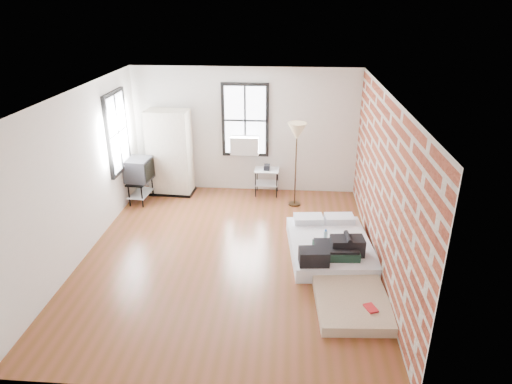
# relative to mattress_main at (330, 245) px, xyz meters

# --- Properties ---
(ground) EXTENTS (6.00, 6.00, 0.00)m
(ground) POSITION_rel_mattress_main_xyz_m (-1.75, -0.19, -0.16)
(ground) COLOR brown
(ground) RESTS_ON ground
(room_shell) EXTENTS (5.02, 6.02, 2.80)m
(room_shell) POSITION_rel_mattress_main_xyz_m (-1.52, 0.17, 1.57)
(room_shell) COLOR silver
(room_shell) RESTS_ON ground
(mattress_main) EXTENTS (1.54, 1.98, 0.60)m
(mattress_main) POSITION_rel_mattress_main_xyz_m (0.00, 0.00, 0.00)
(mattress_main) COLOR white
(mattress_main) RESTS_ON ground
(mattress_bare) EXTENTS (1.16, 2.03, 0.43)m
(mattress_bare) POSITION_rel_mattress_main_xyz_m (0.17, -0.99, -0.04)
(mattress_bare) COLOR #CAB192
(mattress_bare) RESTS_ON ground
(wardrobe) EXTENTS (1.00, 0.61, 1.92)m
(wardrobe) POSITION_rel_mattress_main_xyz_m (-3.41, 2.46, 0.79)
(wardrobe) COLOR black
(wardrobe) RESTS_ON ground
(side_table) EXTENTS (0.55, 0.44, 0.71)m
(side_table) POSITION_rel_mattress_main_xyz_m (-1.25, 2.53, 0.32)
(side_table) COLOR black
(side_table) RESTS_ON ground
(floor_lamp) EXTENTS (0.39, 0.39, 1.81)m
(floor_lamp) POSITION_rel_mattress_main_xyz_m (-0.61, 2.01, 1.40)
(floor_lamp) COLOR black
(floor_lamp) RESTS_ON ground
(tv_stand) EXTENTS (0.54, 0.73, 0.99)m
(tv_stand) POSITION_rel_mattress_main_xyz_m (-3.96, 1.93, 0.54)
(tv_stand) COLOR black
(tv_stand) RESTS_ON ground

